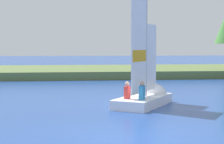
# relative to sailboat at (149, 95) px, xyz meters

# --- Properties ---
(ground_plane) EXTENTS (200.00, 200.00, 0.00)m
(ground_plane) POSITION_rel_sailboat_xyz_m (-1.92, -6.78, -0.42)
(ground_plane) COLOR #234793
(shore_bank) EXTENTS (80.00, 12.13, 0.67)m
(shore_bank) POSITION_rel_sailboat_xyz_m (-1.92, 19.25, -0.08)
(shore_bank) COLOR #5B703D
(shore_bank) RESTS_ON ground
(sailboat) EXTENTS (3.57, 4.40, 6.22)m
(sailboat) POSITION_rel_sailboat_xyz_m (0.00, 0.00, 0.00)
(sailboat) COLOR white
(sailboat) RESTS_ON ground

